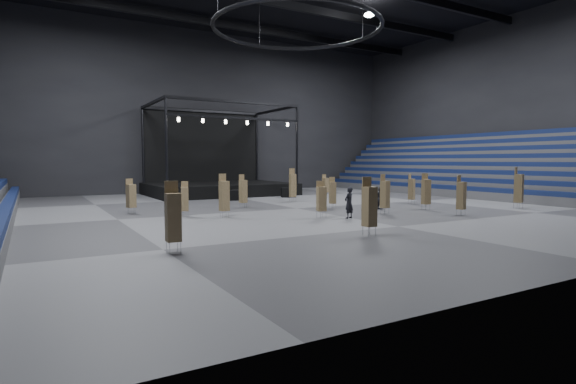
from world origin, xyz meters
TOP-DOWN VIEW (x-y plane):
  - floor at (0.00, 0.00)m, footprint 50.00×50.00m
  - wall_back at (0.00, 21.00)m, footprint 50.00×0.20m
  - wall_right at (25.00, 0.00)m, footprint 0.20×42.00m
  - bleachers_right at (22.94, 0.00)m, footprint 7.20×40.00m
  - stage at (0.00, 16.24)m, footprint 14.00×10.00m
  - truss_ring at (-0.00, 0.00)m, footprint 12.30×12.30m
  - flight_case_left at (-1.21, 8.49)m, footprint 1.44×0.86m
  - flight_case_mid at (-0.19, 9.82)m, footprint 1.46×1.05m
  - flight_case_right at (4.53, 9.01)m, footprint 1.51×1.06m
  - chair_stack_0 at (8.11, 8.01)m, footprint 0.55×0.55m
  - chair_stack_1 at (-11.20, 2.64)m, footprint 0.62×0.62m
  - chair_stack_2 at (-12.31, -11.31)m, footprint 0.57×0.57m
  - chair_stack_3 at (-3.28, -11.99)m, footprint 0.54×0.54m
  - chair_stack_4 at (-1.54, -5.46)m, footprint 0.64×0.64m
  - chair_stack_5 at (7.50, -5.42)m, footprint 0.60×0.60m
  - chair_stack_6 at (14.00, -8.22)m, footprint 0.70×0.70m
  - chair_stack_7 at (-8.61, -0.74)m, footprint 0.56×0.56m
  - chair_stack_8 at (9.88, -1.67)m, footprint 0.54×0.54m
  - chair_stack_9 at (7.02, -8.82)m, footprint 0.56×0.56m
  - chair_stack_10 at (2.25, -1.35)m, footprint 0.57×0.57m
  - chair_stack_11 at (2.54, 4.89)m, footprint 0.58×0.58m
  - chair_stack_12 at (-6.60, -2.26)m, footprint 0.56×0.56m
  - chair_stack_13 at (-3.26, 2.32)m, footprint 0.54×0.54m
  - chair_stack_14 at (3.32, -5.76)m, footprint 0.56×0.56m
  - man_center at (-0.18, -6.46)m, footprint 0.81×0.65m
  - crew_member at (5.07, -3.39)m, footprint 0.77×0.89m

SIDE VIEW (x-z plane):
  - floor at x=0.00m, z-range 0.00..0.00m
  - flight_case_mid at x=-0.19m, z-range 0.00..0.88m
  - flight_case_left at x=-1.21m, z-range 0.00..0.90m
  - flight_case_right at x=4.53m, z-range 0.00..0.92m
  - crew_member at x=5.07m, z-range 0.00..1.60m
  - man_center at x=-0.18m, z-range 0.00..1.91m
  - chair_stack_0 at x=8.11m, z-range 0.07..2.23m
  - chair_stack_7 at x=-8.61m, z-range 0.04..2.27m
  - chair_stack_10 at x=2.25m, z-range 0.03..2.35m
  - chair_stack_4 at x=-1.54m, z-range 0.07..2.35m
  - chair_stack_1 at x=-11.20m, z-range 0.06..2.39m
  - chair_stack_8 at x=9.88m, z-range 0.02..2.47m
  - chair_stack_13 at x=-3.26m, z-range 0.03..2.52m
  - chair_stack_9 at x=7.02m, z-range 0.02..2.61m
  - chair_stack_14 at x=3.32m, z-range 0.03..2.65m
  - chair_stack_5 at x=7.50m, z-range 0.03..2.64m
  - chair_stack_12 at x=-6.60m, z-range 0.03..2.74m
  - chair_stack_2 at x=-12.31m, z-range 0.04..2.78m
  - chair_stack_3 at x=-3.28m, z-range 0.04..2.80m
  - chair_stack_11 at x=2.54m, z-range 0.02..2.87m
  - stage at x=0.00m, z-range -3.15..6.05m
  - chair_stack_6 at x=14.00m, z-range 0.03..3.06m
  - bleachers_right at x=22.94m, z-range -1.47..4.93m
  - wall_back at x=0.00m, z-range 0.00..18.00m
  - wall_right at x=25.00m, z-range 0.00..18.00m
  - truss_ring at x=0.00m, z-range 10.43..15.58m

